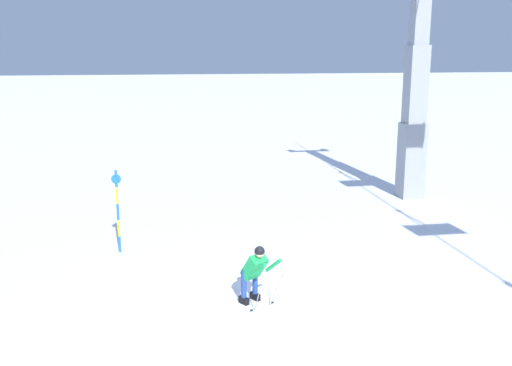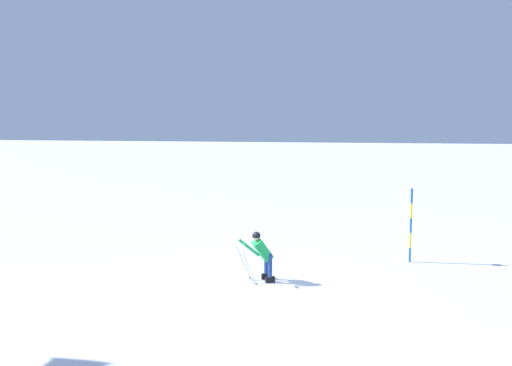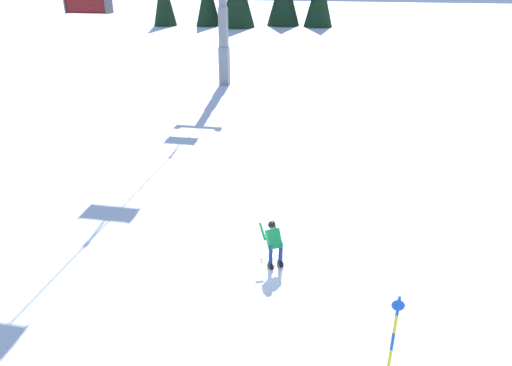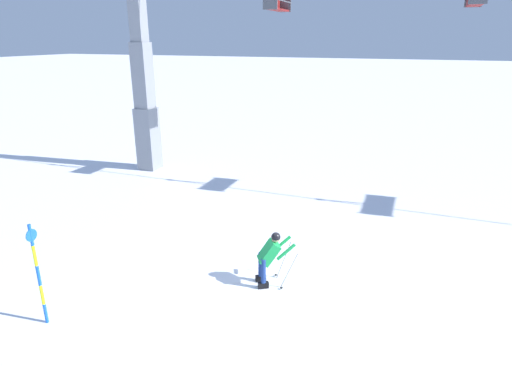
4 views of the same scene
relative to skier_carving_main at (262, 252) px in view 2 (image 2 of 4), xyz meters
name	(u,v)px [view 2 (image 2 of 4)]	position (x,y,z in m)	size (l,w,h in m)	color
ground_plane	(247,285)	(0.33, 0.39, -0.86)	(260.00, 260.00, 0.00)	white
skier_carving_main	(262,252)	(0.00, 0.00, 0.00)	(1.76, 1.38, 1.64)	white
trail_marker_pole	(411,223)	(-4.26, -3.35, 0.46)	(0.07, 0.28, 2.47)	blue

